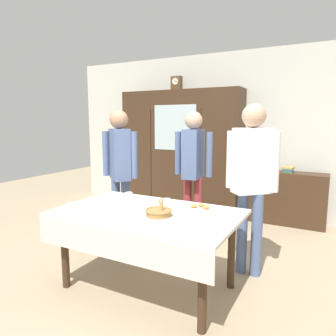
{
  "coord_description": "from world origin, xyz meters",
  "views": [
    {
      "loc": [
        1.48,
        -2.58,
        1.58
      ],
      "look_at": [
        0.0,
        0.2,
        1.1
      ],
      "focal_mm": 33.45,
      "sensor_mm": 36.0,
      "label": 1
    }
  ],
  "objects": [
    {
      "name": "person_behind_table_left",
      "position": [
        -0.12,
        1.12,
        1.04
      ],
      "size": [
        0.52,
        0.38,
        1.7
      ],
      "color": "#933338",
      "rests_on": "ground"
    },
    {
      "name": "ground_plane",
      "position": [
        0.0,
        0.0,
        0.0
      ],
      "size": [
        12.0,
        12.0,
        0.0
      ],
      "primitive_type": "plane",
      "color": "tan",
      "rests_on": "ground"
    },
    {
      "name": "person_beside_shelf",
      "position": [
        0.77,
        0.52,
        1.07
      ],
      "size": [
        0.52,
        0.39,
        1.74
      ],
      "color": "slate",
      "rests_on": "ground"
    },
    {
      "name": "pastry_plate",
      "position": [
        0.41,
        0.07,
        0.76
      ],
      "size": [
        0.28,
        0.28,
        0.05
      ],
      "color": "white",
      "rests_on": "dining_table"
    },
    {
      "name": "spoon_mid_right",
      "position": [
        -0.36,
        -0.22,
        0.75
      ],
      "size": [
        0.12,
        0.02,
        0.01
      ],
      "color": "silver",
      "rests_on": "dining_table"
    },
    {
      "name": "mantel_clock",
      "position": [
        -0.98,
        2.35,
        2.21
      ],
      "size": [
        0.18,
        0.11,
        0.24
      ],
      "color": "brown",
      "rests_on": "wall_cabinet"
    },
    {
      "name": "back_wall",
      "position": [
        0.0,
        2.65,
        1.35
      ],
      "size": [
        6.4,
        0.1,
        2.7
      ],
      "primitive_type": "cube",
      "color": "silver",
      "rests_on": "ground"
    },
    {
      "name": "bread_basket",
      "position": [
        0.16,
        -0.28,
        0.78
      ],
      "size": [
        0.24,
        0.24,
        0.16
      ],
      "color": "#9E7542",
      "rests_on": "dining_table"
    },
    {
      "name": "wall_cabinet",
      "position": [
        -0.9,
        2.35,
        1.05
      ],
      "size": [
        2.14,
        0.46,
        2.09
      ],
      "color": "#3D2819",
      "rests_on": "ground"
    },
    {
      "name": "spoon_center",
      "position": [
        -0.09,
        -0.04,
        0.75
      ],
      "size": [
        0.12,
        0.02,
        0.01
      ],
      "color": "silver",
      "rests_on": "dining_table"
    },
    {
      "name": "book_stack",
      "position": [
        0.89,
        2.4,
        0.84
      ],
      "size": [
        0.17,
        0.2,
        0.08
      ],
      "color": "#3D754C",
      "rests_on": "bookshelf_low"
    },
    {
      "name": "person_behind_table_right",
      "position": [
        -0.88,
        0.57,
        1.04
      ],
      "size": [
        0.52,
        0.39,
        1.71
      ],
      "color": "slate",
      "rests_on": "ground"
    },
    {
      "name": "tea_cup_mid_right",
      "position": [
        0.05,
        0.08,
        0.78
      ],
      "size": [
        0.13,
        0.13,
        0.06
      ],
      "color": "silver",
      "rests_on": "dining_table"
    },
    {
      "name": "tea_cup_far_right",
      "position": [
        -0.66,
        -0.49,
        0.78
      ],
      "size": [
        0.13,
        0.13,
        0.06
      ],
      "color": "white",
      "rests_on": "dining_table"
    },
    {
      "name": "tea_cup_mid_left",
      "position": [
        0.66,
        -0.43,
        0.78
      ],
      "size": [
        0.13,
        0.13,
        0.06
      ],
      "color": "white",
      "rests_on": "dining_table"
    },
    {
      "name": "tea_cup_near_left",
      "position": [
        0.4,
        -0.35,
        0.78
      ],
      "size": [
        0.13,
        0.13,
        0.06
      ],
      "color": "white",
      "rests_on": "dining_table"
    },
    {
      "name": "tea_cup_center",
      "position": [
        -0.23,
        -0.42,
        0.78
      ],
      "size": [
        0.13,
        0.13,
        0.06
      ],
      "color": "white",
      "rests_on": "dining_table"
    },
    {
      "name": "dining_table",
      "position": [
        0.0,
        -0.23,
        0.65
      ],
      "size": [
        1.67,
        1.02,
        0.75
      ],
      "color": "#3D2819",
      "rests_on": "ground"
    },
    {
      "name": "tea_cup_far_left",
      "position": [
        -0.44,
        0.13,
        0.78
      ],
      "size": [
        0.13,
        0.13,
        0.06
      ],
      "color": "white",
      "rests_on": "dining_table"
    },
    {
      "name": "bookshelf_low",
      "position": [
        0.89,
        2.41,
        0.4
      ],
      "size": [
        1.14,
        0.35,
        0.8
      ],
      "color": "#3D2819",
      "rests_on": "ground"
    }
  ]
}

